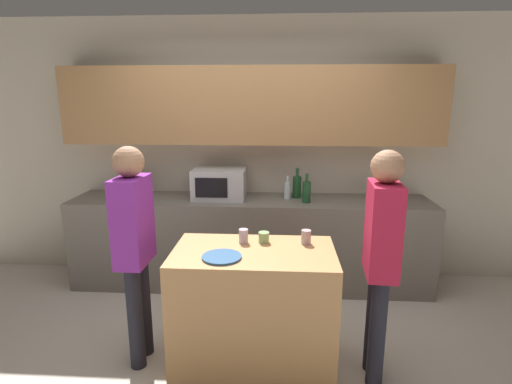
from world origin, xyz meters
TOP-DOWN VIEW (x-y plane):
  - ground_plane at (0.00, 0.00)m, footprint 14.00×14.00m
  - back_wall at (0.00, 1.66)m, footprint 6.40×0.40m
  - back_counter at (0.00, 1.39)m, footprint 3.60×0.62m
  - kitchen_island at (0.12, 0.06)m, footprint 1.11×0.65m
  - microwave at (-0.31, 1.42)m, footprint 0.52×0.39m
  - toaster at (-1.20, 1.42)m, footprint 0.26×0.16m
  - potted_plant at (1.27, 1.42)m, footprint 0.14×0.14m
  - bottle_0 at (0.37, 1.43)m, footprint 0.07×0.07m
  - bottle_1 at (0.47, 1.49)m, footprint 0.09×0.09m
  - bottle_2 at (0.55, 1.30)m, footprint 0.08×0.08m
  - plate_on_island at (-0.07, -0.08)m, footprint 0.26×0.26m
  - cup_0 at (0.04, 0.21)m, footprint 0.07×0.07m
  - cup_1 at (0.49, 0.21)m, footprint 0.07×0.07m
  - cup_2 at (0.19, 0.22)m, footprint 0.08×0.08m
  - person_left at (-0.71, 0.08)m, footprint 0.21×0.34m
  - person_center at (0.96, -0.01)m, footprint 0.22×0.35m

SIDE VIEW (x-z plane):
  - ground_plane at x=0.00m, z-range 0.00..0.00m
  - kitchen_island at x=0.12m, z-range 0.00..0.89m
  - back_counter at x=0.00m, z-range 0.00..0.91m
  - plate_on_island at x=-0.07m, z-range 0.89..0.91m
  - cup_2 at x=0.19m, z-range 0.89..0.97m
  - cup_1 at x=0.49m, z-range 0.89..0.99m
  - cup_0 at x=0.04m, z-range 0.89..0.99m
  - person_center at x=0.96m, z-range 0.15..1.74m
  - person_left at x=-0.71m, z-range 0.15..1.74m
  - bottle_0 at x=0.37m, z-range 0.88..1.12m
  - toaster at x=-1.20m, z-range 0.91..1.09m
  - bottle_2 at x=0.55m, z-range 0.88..1.16m
  - bottle_1 at x=0.47m, z-range 0.87..1.18m
  - microwave at x=-0.31m, z-range 0.91..1.21m
  - potted_plant at x=1.27m, z-range 0.91..1.30m
  - back_wall at x=0.00m, z-range 0.19..2.89m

